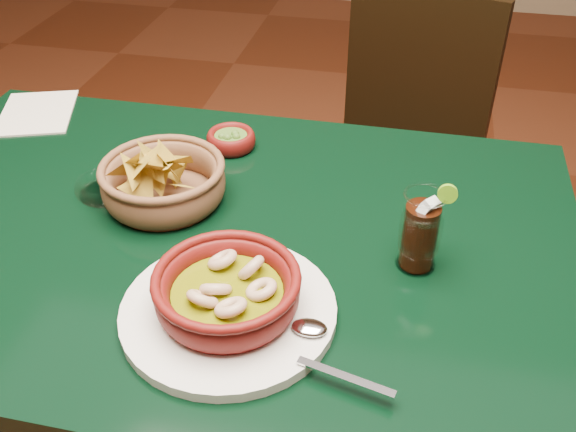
% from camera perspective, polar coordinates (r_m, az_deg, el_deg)
% --- Properties ---
extents(dining_table, '(1.20, 0.80, 0.75)m').
position_cam_1_polar(dining_table, '(1.12, -6.84, -5.05)').
color(dining_table, black).
rests_on(dining_table, ground).
extents(dining_chair, '(0.53, 0.53, 0.91)m').
position_cam_1_polar(dining_chair, '(1.73, 9.36, 5.22)').
color(dining_chair, black).
rests_on(dining_chair, ground).
extents(shrimp_plate, '(0.39, 0.30, 0.08)m').
position_cam_1_polar(shrimp_plate, '(0.88, -5.34, -7.15)').
color(shrimp_plate, silver).
rests_on(shrimp_plate, dining_table).
extents(chip_basket, '(0.24, 0.24, 0.15)m').
position_cam_1_polar(chip_basket, '(1.11, -11.05, 3.08)').
color(chip_basket, brown).
rests_on(chip_basket, dining_table).
extents(guacamole_ramekin, '(0.11, 0.11, 0.04)m').
position_cam_1_polar(guacamole_ramekin, '(1.26, -5.10, 6.77)').
color(guacamole_ramekin, '#510C0A').
rests_on(guacamole_ramekin, dining_table).
extents(cola_drink, '(0.13, 0.13, 0.15)m').
position_cam_1_polar(cola_drink, '(0.95, 11.69, -1.34)').
color(cola_drink, white).
rests_on(cola_drink, dining_table).
extents(glass_ashtray, '(0.12, 0.12, 0.03)m').
position_cam_1_polar(glass_ashtray, '(1.16, -15.86, 2.51)').
color(glass_ashtray, white).
rests_on(glass_ashtray, dining_table).
extents(paper_menu, '(0.20, 0.23, 0.00)m').
position_cam_1_polar(paper_menu, '(1.48, -21.41, 8.55)').
color(paper_menu, beige).
rests_on(paper_menu, dining_table).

